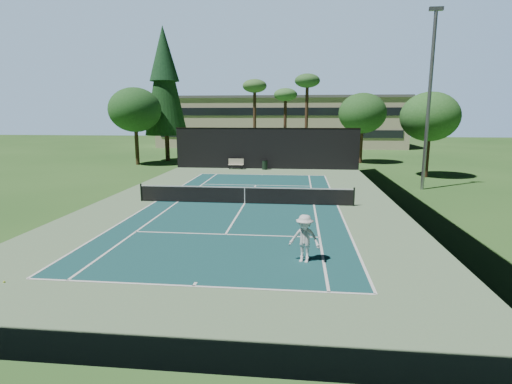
# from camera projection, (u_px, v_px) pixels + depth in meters

# --- Properties ---
(ground) EXTENTS (160.00, 160.00, 0.00)m
(ground) POSITION_uv_depth(u_px,v_px,m) (245.00, 204.00, 23.89)
(ground) COLOR #2C5B22
(ground) RESTS_ON ground
(apron_slab) EXTENTS (18.00, 32.00, 0.01)m
(apron_slab) POSITION_uv_depth(u_px,v_px,m) (245.00, 204.00, 23.89)
(apron_slab) COLOR #688B61
(apron_slab) RESTS_ON ground
(court_surface) EXTENTS (10.97, 23.77, 0.01)m
(court_surface) POSITION_uv_depth(u_px,v_px,m) (245.00, 203.00, 23.88)
(court_surface) COLOR #174A4B
(court_surface) RESTS_ON ground
(court_lines) EXTENTS (11.07, 23.87, 0.01)m
(court_lines) POSITION_uv_depth(u_px,v_px,m) (245.00, 203.00, 23.88)
(court_lines) COLOR white
(court_lines) RESTS_ON ground
(tennis_net) EXTENTS (12.90, 0.10, 1.10)m
(tennis_net) POSITION_uv_depth(u_px,v_px,m) (245.00, 194.00, 23.78)
(tennis_net) COLOR black
(tennis_net) RESTS_ON ground
(fence) EXTENTS (18.04, 32.05, 4.03)m
(fence) POSITION_uv_depth(u_px,v_px,m) (245.00, 170.00, 23.57)
(fence) COLOR black
(fence) RESTS_ON ground
(player) EXTENTS (1.26, 0.94, 1.74)m
(player) POSITION_uv_depth(u_px,v_px,m) (305.00, 239.00, 14.21)
(player) COLOR silver
(player) RESTS_ON ground
(tennis_ball_a) EXTENTS (0.07, 0.07, 0.07)m
(tennis_ball_a) POSITION_uv_depth(u_px,v_px,m) (4.00, 282.00, 12.56)
(tennis_ball_a) COLOR #C6E734
(tennis_ball_a) RESTS_ON ground
(tennis_ball_b) EXTENTS (0.06, 0.06, 0.06)m
(tennis_ball_b) POSITION_uv_depth(u_px,v_px,m) (188.00, 197.00, 25.76)
(tennis_ball_b) COLOR #B1D02F
(tennis_ball_b) RESTS_ON ground
(tennis_ball_c) EXTENTS (0.08, 0.08, 0.08)m
(tennis_ball_c) POSITION_uv_depth(u_px,v_px,m) (285.00, 191.00, 27.57)
(tennis_ball_c) COLOR #CEE834
(tennis_ball_c) RESTS_ON ground
(tennis_ball_d) EXTENTS (0.07, 0.07, 0.07)m
(tennis_ball_d) POSITION_uv_depth(u_px,v_px,m) (202.00, 186.00, 29.64)
(tennis_ball_d) COLOR #D0DC32
(tennis_ball_d) RESTS_ON ground
(park_bench) EXTENTS (1.50, 0.45, 1.02)m
(park_bench) POSITION_uv_depth(u_px,v_px,m) (236.00, 164.00, 39.21)
(park_bench) COLOR beige
(park_bench) RESTS_ON ground
(trash_bin) EXTENTS (0.56, 0.56, 0.95)m
(trash_bin) POSITION_uv_depth(u_px,v_px,m) (265.00, 165.00, 38.82)
(trash_bin) COLOR black
(trash_bin) RESTS_ON ground
(pine_tree) EXTENTS (4.80, 4.80, 15.00)m
(pine_tree) POSITION_uv_depth(u_px,v_px,m) (164.00, 76.00, 44.81)
(pine_tree) COLOR #47311E
(pine_tree) RESTS_ON ground
(palm_a) EXTENTS (2.80, 2.80, 9.32)m
(palm_a) POSITION_uv_depth(u_px,v_px,m) (255.00, 89.00, 45.99)
(palm_a) COLOR #462F1E
(palm_a) RESTS_ON ground
(palm_b) EXTENTS (2.80, 2.80, 8.42)m
(palm_b) POSITION_uv_depth(u_px,v_px,m) (285.00, 97.00, 47.74)
(palm_b) COLOR #43291C
(palm_b) RESTS_ON ground
(palm_c) EXTENTS (2.80, 2.80, 9.77)m
(palm_c) POSITION_uv_depth(u_px,v_px,m) (307.00, 84.00, 44.32)
(palm_c) COLOR #462D1E
(palm_c) RESTS_ON ground
(decid_tree_a) EXTENTS (5.12, 5.12, 7.62)m
(decid_tree_a) POSITION_uv_depth(u_px,v_px,m) (362.00, 113.00, 43.33)
(decid_tree_a) COLOR #482D1F
(decid_tree_a) RESTS_ON ground
(decid_tree_b) EXTENTS (4.80, 4.80, 7.14)m
(decid_tree_b) POSITION_uv_depth(u_px,v_px,m) (430.00, 117.00, 33.21)
(decid_tree_b) COLOR #472C1E
(decid_tree_b) RESTS_ON ground
(decid_tree_c) EXTENTS (5.44, 5.44, 8.09)m
(decid_tree_c) POSITION_uv_depth(u_px,v_px,m) (135.00, 110.00, 41.82)
(decid_tree_c) COLOR #49361F
(decid_tree_c) RESTS_ON ground
(campus_building) EXTENTS (40.50, 12.50, 8.30)m
(campus_building) POSITION_uv_depth(u_px,v_px,m) (280.00, 121.00, 68.00)
(campus_building) COLOR #B9AC8F
(campus_building) RESTS_ON ground
(light_pole) EXTENTS (0.90, 0.25, 12.22)m
(light_pole) POSITION_uv_depth(u_px,v_px,m) (429.00, 97.00, 27.30)
(light_pole) COLOR gray
(light_pole) RESTS_ON ground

